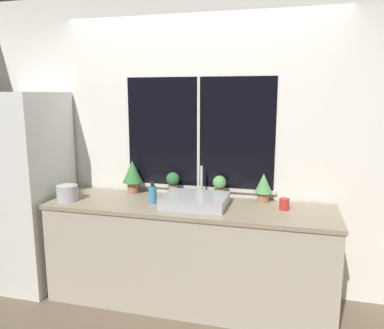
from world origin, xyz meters
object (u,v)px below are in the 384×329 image
potted_plant_center_left (173,183)px  soap_bottle (153,194)px  potted_plant_center_right (219,186)px  potted_plant_far_left (132,173)px  mug_red (284,204)px  refrigerator (27,190)px  mug_green (73,190)px  sink (195,200)px  kettle (67,192)px  potted_plant_far_right (263,185)px

potted_plant_center_left → soap_bottle: 0.29m
potted_plant_center_left → potted_plant_center_right: size_ratio=1.04×
potted_plant_far_left → potted_plant_center_right: 0.83m
soap_bottle → mug_red: 1.10m
refrigerator → mug_green: size_ratio=21.64×
potted_plant_far_left → potted_plant_center_right: (0.83, -0.00, -0.07)m
sink → mug_green: (-1.19, 0.05, -0.00)m
potted_plant_center_right → mug_red: size_ratio=2.28×
refrigerator → potted_plant_far_left: (0.97, 0.26, 0.16)m
potted_plant_far_left → soap_bottle: (0.30, -0.27, -0.11)m
potted_plant_center_left → mug_red: (1.00, -0.18, -0.08)m
potted_plant_center_left → mug_green: bearing=-167.7°
sink → potted_plant_far_left: (-0.67, 0.25, 0.14)m
potted_plant_center_left → kettle: size_ratio=1.22×
potted_plant_center_left → potted_plant_far_right: bearing=0.0°
potted_plant_center_right → kettle: bearing=-163.1°
refrigerator → mug_green: bearing=8.0°
sink → potted_plant_center_right: (0.16, 0.25, 0.07)m
refrigerator → mug_green: refrigerator is taller
potted_plant_far_left → mug_green: potted_plant_far_left is taller
soap_bottle → kettle: (-0.75, -0.12, -0.00)m
soap_bottle → mug_green: bearing=174.9°
sink → mug_red: size_ratio=5.70×
soap_bottle → mug_red: (1.10, 0.09, -0.03)m
kettle → potted_plant_center_right: bearing=16.9°
potted_plant_center_right → mug_red: (0.57, -0.18, -0.07)m
potted_plant_center_right → potted_plant_far_right: bearing=0.0°
kettle → potted_plant_far_left: bearing=40.9°
potted_plant_far_left → kettle: bearing=-139.1°
potted_plant_center_right → soap_bottle: 0.60m
potted_plant_far_left → kettle: 0.61m
potted_plant_far_left → potted_plant_center_left: potted_plant_far_left is taller
sink → potted_plant_far_left: 0.73m
potted_plant_far_right → mug_green: 1.75m
soap_bottle → potted_plant_center_right: bearing=27.3°
mug_green → kettle: 0.21m
sink → mug_red: bearing=5.6°
potted_plant_center_right → potted_plant_far_right: size_ratio=0.84×
potted_plant_far_left → soap_bottle: bearing=-42.3°
mug_red → kettle: kettle is taller
potted_plant_far_left → soap_bottle: size_ratio=1.64×
potted_plant_center_left → soap_bottle: (-0.10, -0.27, -0.04)m
potted_plant_center_left → potted_plant_far_right: 0.82m
potted_plant_far_right → kettle: bearing=-166.8°
mug_red → potted_plant_center_left: bearing=169.7°
refrigerator → potted_plant_center_right: 1.82m
potted_plant_center_right → potted_plant_far_right: (0.39, 0.00, 0.03)m
soap_bottle → mug_green: size_ratio=2.26×
potted_plant_center_left → soap_bottle: bearing=-109.4°
sink → kettle: sink is taller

